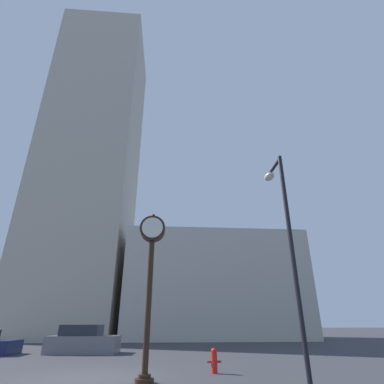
{
  "coord_description": "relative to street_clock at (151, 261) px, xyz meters",
  "views": [
    {
      "loc": [
        2.27,
        -11.03,
        1.57
      ],
      "look_at": [
        4.0,
        10.8,
        11.15
      ],
      "focal_mm": 28.0,
      "sensor_mm": 36.0,
      "label": 1
    }
  ],
  "objects": [
    {
      "name": "ground_plane",
      "position": [
        -1.7,
        1.04,
        -3.44
      ],
      "size": [
        200.0,
        200.0,
        0.0
      ],
      "primitive_type": "plane",
      "color": "#38383D"
    },
    {
      "name": "building_tall_tower",
      "position": [
        -9.61,
        25.04,
        17.31
      ],
      "size": [
        10.43,
        12.0,
        41.49
      ],
      "color": "#BCB29E",
      "rests_on": "ground_plane"
    },
    {
      "name": "building_storefront_row",
      "position": [
        5.6,
        25.04,
        1.78
      ],
      "size": [
        18.41,
        12.0,
        10.45
      ],
      "color": "beige",
      "rests_on": "ground_plane"
    },
    {
      "name": "street_clock",
      "position": [
        0.0,
        0.0,
        0.0
      ],
      "size": [
        0.85,
        0.54,
        5.06
      ],
      "color": "black",
      "rests_on": "ground_plane"
    },
    {
      "name": "car_grey",
      "position": [
        -4.06,
        9.27,
        -2.82
      ],
      "size": [
        3.91,
        2.03,
        1.47
      ],
      "rotation": [
        0.0,
        0.0,
        -0.05
      ],
      "color": "slate",
      "rests_on": "ground_plane"
    },
    {
      "name": "fire_hydrant_near",
      "position": [
        2.24,
        1.59,
        -3.05
      ],
      "size": [
        0.48,
        0.21,
        0.77
      ],
      "color": "red",
      "rests_on": "ground_plane"
    },
    {
      "name": "street_lamp_right",
      "position": [
        4.41,
        -0.66,
        1.15
      ],
      "size": [
        0.36,
        1.57,
        7.0
      ],
      "color": "black",
      "rests_on": "ground_plane"
    }
  ]
}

